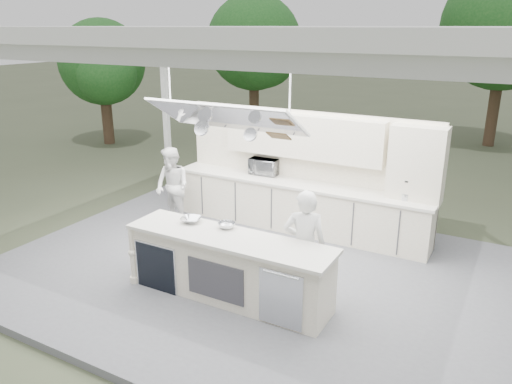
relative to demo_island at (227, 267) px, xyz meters
The scene contains 12 objects.
ground 1.10m from the demo_island, 101.07° to the left, with size 90.00×90.00×0.00m, color #424932.
stage_deck 1.07m from the demo_island, 101.07° to the left, with size 8.00×6.00×0.12m, color slate.
tent 3.25m from the demo_island, 101.05° to the left, with size 8.20×6.20×3.86m.
demo_island is the anchor object (origin of this frame).
back_counter 2.82m from the demo_island, 93.63° to the left, with size 5.08×0.72×0.95m.
back_wall_unit 3.19m from the demo_island, 84.98° to the left, with size 5.05×0.48×2.25m.
tree_cluster 11.02m from the demo_island, 91.82° to the left, with size 19.55×9.40×5.85m.
head_chef 1.14m from the demo_island, 28.00° to the left, with size 0.60×0.39×1.64m, color silver.
sous_chef 3.07m from the demo_island, 142.59° to the left, with size 0.75×0.59×1.55m, color white.
toaster_oven 3.22m from the demo_island, 108.36° to the left, with size 0.58×0.39×0.32m, color silver.
bowl_large 0.93m from the demo_island, 165.48° to the left, with size 0.30×0.30×0.07m, color silver.
bowl_small 0.60m from the demo_island, 122.71° to the left, with size 0.26×0.26×0.08m, color silver.
Camera 1 is at (3.65, -6.32, 3.87)m, focal length 35.00 mm.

